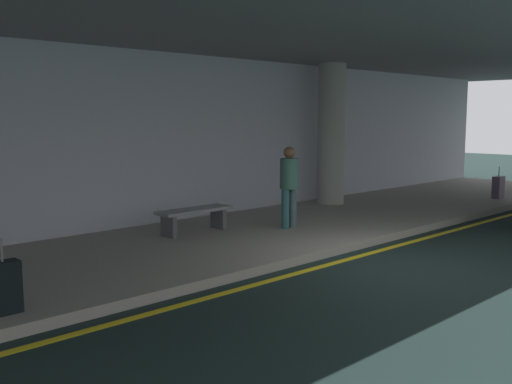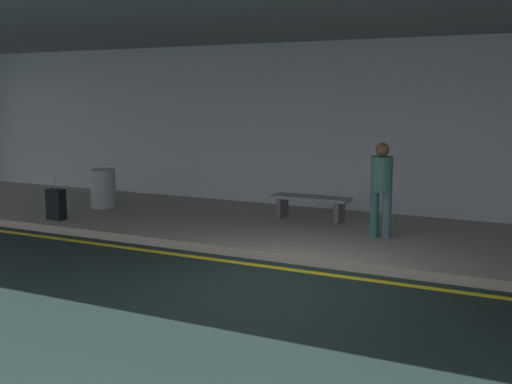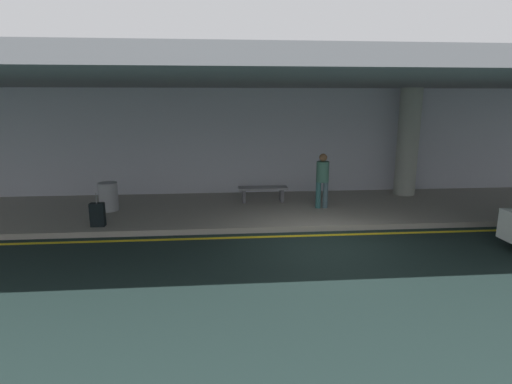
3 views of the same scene
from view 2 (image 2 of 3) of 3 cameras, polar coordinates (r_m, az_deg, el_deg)
name	(u,v)px [view 2 (image 2 of 3)]	position (r m, az deg, el deg)	size (l,w,h in m)	color
ground_plane	(279,282)	(9.22, 2.06, -8.04)	(60.00, 60.00, 0.00)	#1A2927
sidewalk	(350,235)	(11.99, 8.34, -3.84)	(26.00, 4.20, 0.15)	gray
lane_stripe_yellow	(298,271)	(9.82, 3.77, -6.98)	(26.00, 0.14, 0.01)	yellow
ceiling_overhang	(345,17)	(11.32, 7.94, 15.17)	(28.00, 13.20, 0.30)	slate
terminal_back_wall	(386,131)	(13.89, 11.51, 5.37)	(26.00, 0.30, 3.80)	#AAADB9
traveler_with_luggage	(381,184)	(11.38, 11.09, 0.73)	(0.38, 0.38, 1.68)	#285555
suitcase_upright_primary	(56,204)	(13.54, -17.36, -1.05)	(0.36, 0.22, 0.90)	black
bench_metal	(310,203)	(12.92, 4.85, -0.96)	(1.60, 0.50, 0.48)	slate
trash_bin_steel	(103,188)	(14.76, -13.43, 0.32)	(0.56, 0.56, 0.85)	gray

